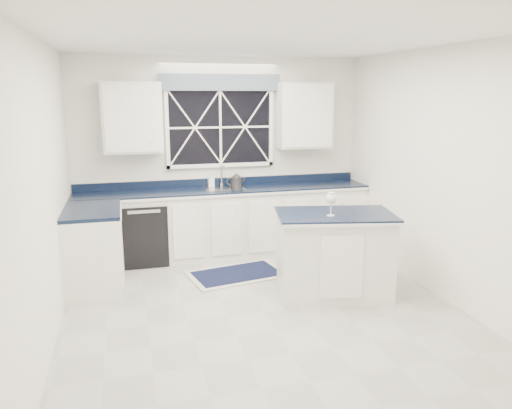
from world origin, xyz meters
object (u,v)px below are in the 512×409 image
object	(u,v)px
dishwasher	(144,232)
wine_glass	(331,200)
faucet	(222,175)
island	(334,254)
kettle	(236,180)
soap_bottle	(211,180)

from	to	relation	value
dishwasher	wine_glass	distance (m)	2.69
faucet	island	world-z (taller)	faucet
dishwasher	faucet	distance (m)	1.31
island	kettle	bearing A→B (deg)	122.66
dishwasher	wine_glass	xyz separation A→B (m)	(1.88, -1.79, 0.70)
faucet	island	xyz separation A→B (m)	(0.88, -1.89, -0.63)
island	kettle	xyz separation A→B (m)	(-0.70, 1.79, 0.56)
island	soap_bottle	bearing A→B (deg)	129.69
faucet	wine_glass	xyz separation A→B (m)	(0.78, -1.98, 0.01)
kettle	wine_glass	distance (m)	1.98
kettle	wine_glass	world-z (taller)	wine_glass
soap_bottle	kettle	bearing A→B (deg)	-20.06
faucet	dishwasher	bearing A→B (deg)	-169.98
kettle	soap_bottle	size ratio (longest dim) A/B	1.54
faucet	kettle	bearing A→B (deg)	-27.69
island	wine_glass	distance (m)	0.65
faucet	wine_glass	size ratio (longest dim) A/B	1.20
kettle	soap_bottle	world-z (taller)	kettle
wine_glass	kettle	bearing A→B (deg)	107.63
island	faucet	bearing A→B (deg)	126.39
dishwasher	wine_glass	bearing A→B (deg)	-43.56
island	kettle	size ratio (longest dim) A/B	5.09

